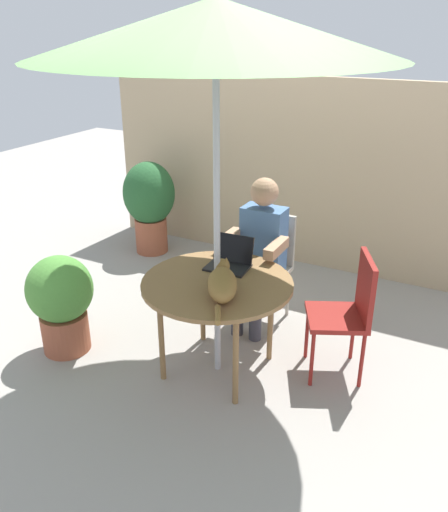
# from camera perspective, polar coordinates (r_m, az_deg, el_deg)

# --- Properties ---
(ground_plane) EXTENTS (14.00, 14.00, 0.00)m
(ground_plane) POSITION_cam_1_polar(r_m,az_deg,el_deg) (4.00, -0.68, -11.94)
(ground_plane) COLOR gray
(fence_back) EXTENTS (4.65, 0.08, 1.88)m
(fence_back) POSITION_cam_1_polar(r_m,az_deg,el_deg) (5.35, 10.02, 8.46)
(fence_back) COLOR tan
(fence_back) RESTS_ON ground
(patio_table) EXTENTS (1.04, 1.04, 0.72)m
(patio_table) POSITION_cam_1_polar(r_m,az_deg,el_deg) (3.65, -0.73, -3.55)
(patio_table) COLOR olive
(patio_table) RESTS_ON ground
(patio_umbrella) EXTENTS (2.18, 2.18, 2.47)m
(patio_umbrella) POSITION_cam_1_polar(r_m,az_deg,el_deg) (3.23, -0.89, 23.25)
(patio_umbrella) COLOR #B7B7BC
(patio_umbrella) RESTS_ON ground
(chair_occupied) EXTENTS (0.40, 0.40, 0.91)m
(chair_occupied) POSITION_cam_1_polar(r_m,az_deg,el_deg) (4.40, 4.64, -0.25)
(chair_occupied) COLOR #B2A899
(chair_occupied) RESTS_ON ground
(chair_empty) EXTENTS (0.53, 0.53, 0.91)m
(chair_empty) POSITION_cam_1_polar(r_m,az_deg,el_deg) (3.77, 13.37, -5.34)
(chair_empty) COLOR maroon
(chair_empty) RESTS_ON ground
(person_seated) EXTENTS (0.48, 0.48, 1.25)m
(person_seated) POSITION_cam_1_polar(r_m,az_deg,el_deg) (4.20, 3.86, 1.05)
(person_seated) COLOR #4C72A5
(person_seated) RESTS_ON ground
(laptop) EXTENTS (0.31, 0.27, 0.21)m
(laptop) POSITION_cam_1_polar(r_m,az_deg,el_deg) (3.82, 0.72, -0.18)
(laptop) COLOR black
(laptop) RESTS_ON patio_table
(cat) EXTENTS (0.36, 0.60, 0.17)m
(cat) POSITION_cam_1_polar(r_m,az_deg,el_deg) (3.42, -0.20, -2.92)
(cat) COLOR olive
(cat) RESTS_ON patio_table
(potted_plant_near_fence) EXTENTS (0.49, 0.49, 0.78)m
(potted_plant_near_fence) POSITION_cam_1_polar(r_m,az_deg,el_deg) (4.16, -17.14, -4.50)
(potted_plant_near_fence) COLOR #9E5138
(potted_plant_near_fence) RESTS_ON ground
(potted_plant_by_chair) EXTENTS (0.55, 0.55, 1.00)m
(potted_plant_by_chair) POSITION_cam_1_polar(r_m,az_deg,el_deg) (5.73, -8.04, 5.89)
(potted_plant_by_chair) COLOR #9E5138
(potted_plant_by_chair) RESTS_ON ground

